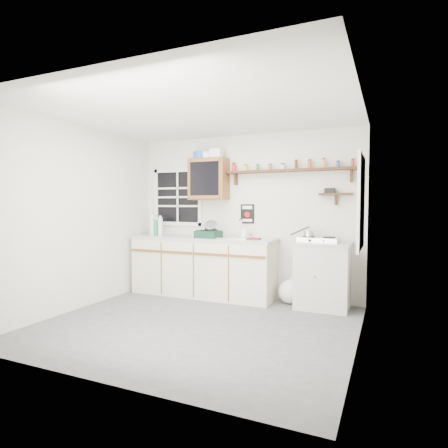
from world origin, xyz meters
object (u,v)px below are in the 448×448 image
object	(u,v)px
main_cabinet	(203,266)
spice_shelf	(289,170)
upper_cabinet	(209,179)
dish_rack	(209,232)
hotplate	(319,240)
right_cabinet	(323,275)

from	to	relation	value
main_cabinet	spice_shelf	distance (m)	1.97
upper_cabinet	dish_rack	bearing A→B (deg)	-62.43
spice_shelf	hotplate	bearing A→B (deg)	-23.58
upper_cabinet	hotplate	xyz separation A→B (m)	(1.75, -0.14, -0.88)
right_cabinet	spice_shelf	size ratio (longest dim) A/B	0.48
right_cabinet	upper_cabinet	size ratio (longest dim) A/B	1.40
main_cabinet	right_cabinet	world-z (taller)	main_cabinet
dish_rack	upper_cabinet	bearing A→B (deg)	122.33
spice_shelf	main_cabinet	bearing A→B (deg)	-170.73
main_cabinet	dish_rack	bearing A→B (deg)	-33.63
dish_rack	hotplate	xyz separation A→B (m)	(1.61, 0.12, -0.06)
main_cabinet	hotplate	bearing A→B (deg)	0.17
main_cabinet	upper_cabinet	size ratio (longest dim) A/B	3.55
dish_rack	main_cabinet	bearing A→B (deg)	151.13
dish_rack	hotplate	bearing A→B (deg)	8.93
upper_cabinet	hotplate	world-z (taller)	upper_cabinet
hotplate	main_cabinet	bearing A→B (deg)	-174.28
right_cabinet	upper_cabinet	distance (m)	2.26
main_cabinet	right_cabinet	bearing A→B (deg)	0.79
right_cabinet	dish_rack	xyz separation A→B (m)	(-1.67, -0.14, 0.55)
upper_cabinet	spice_shelf	distance (m)	1.28
upper_cabinet	dish_rack	world-z (taller)	upper_cabinet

